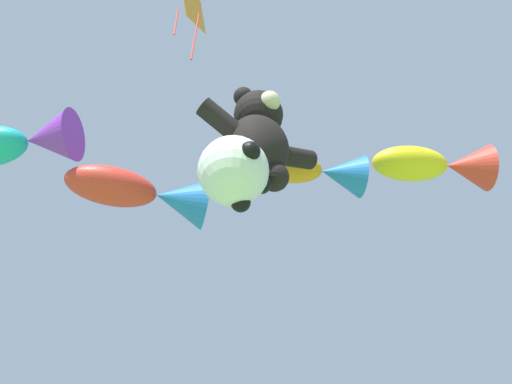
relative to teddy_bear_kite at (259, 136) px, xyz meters
name	(u,v)px	position (x,y,z in m)	size (l,w,h in m)	color
teddy_bear_kite	(259,136)	(0.00, 0.00, 0.00)	(2.19, 0.97, 2.22)	black
soccer_ball_kite	(234,171)	(-0.44, -0.03, -1.24)	(1.13, 1.12, 1.04)	white
fish_kite_goldfin	(439,165)	(3.74, -0.56, 1.11)	(2.40, 1.77, 0.91)	yellow
fish_kite_tangerine	(314,170)	(1.40, 0.39, 0.45)	(2.21, 1.43, 0.79)	orange
fish_kite_crimson	(146,193)	(-1.06, 2.01, -0.06)	(2.58, 1.47, 0.91)	red
fish_kite_teal	(18,142)	(-3.34, 2.74, 0.68)	(2.42, 2.25, 0.97)	#19ADB2
diamond_kite	(192,2)	(-1.56, -0.04, 3.37)	(1.15, 1.03, 3.16)	orange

